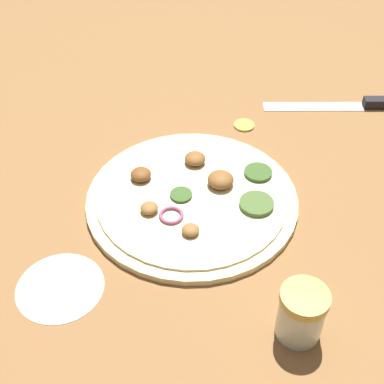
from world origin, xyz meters
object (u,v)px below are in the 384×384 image
(knife, at_px, (368,104))
(loose_cap, at_px, (244,124))
(pizza, at_px, (193,197))
(spice_jar, at_px, (301,314))

(knife, relative_size, loose_cap, 7.61)
(pizza, xyz_separation_m, loose_cap, (-0.18, 0.12, -0.00))
(knife, xyz_separation_m, spice_jar, (0.45, -0.27, 0.03))
(pizza, height_order, knife, pizza)
(knife, bearing_deg, spice_jar, 67.21)
(spice_jar, distance_m, loose_cap, 0.42)
(knife, bearing_deg, pizza, 37.86)
(knife, height_order, loose_cap, knife)
(spice_jar, bearing_deg, pizza, -159.04)
(pizza, relative_size, spice_jar, 4.33)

